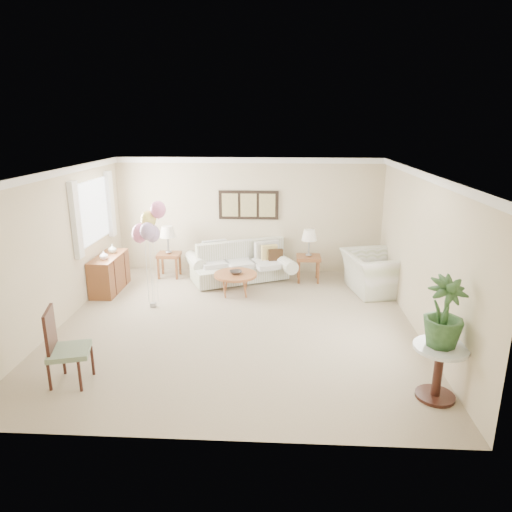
{
  "coord_description": "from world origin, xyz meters",
  "views": [
    {
      "loc": [
        0.73,
        -7.17,
        3.33
      ],
      "look_at": [
        0.3,
        0.6,
        1.05
      ],
      "focal_mm": 32.0,
      "sensor_mm": 36.0,
      "label": 1
    }
  ],
  "objects_px": {
    "accent_chair": "(63,345)",
    "sofa": "(240,266)",
    "coffee_table": "(235,275)",
    "armchair": "(374,273)",
    "balloon_cluster": "(148,227)"
  },
  "relations": [
    {
      "from": "coffee_table",
      "to": "accent_chair",
      "type": "distance_m",
      "value": 3.88
    },
    {
      "from": "coffee_table",
      "to": "balloon_cluster",
      "type": "distance_m",
      "value": 2.02
    },
    {
      "from": "accent_chair",
      "to": "coffee_table",
      "type": "bearing_deg",
      "value": 60.23
    },
    {
      "from": "armchair",
      "to": "coffee_table",
      "type": "bearing_deg",
      "value": 84.2
    },
    {
      "from": "sofa",
      "to": "coffee_table",
      "type": "xyz_separation_m",
      "value": [
        -0.01,
        -0.89,
        0.08
      ]
    },
    {
      "from": "armchair",
      "to": "balloon_cluster",
      "type": "height_order",
      "value": "balloon_cluster"
    },
    {
      "from": "sofa",
      "to": "accent_chair",
      "type": "xyz_separation_m",
      "value": [
        -1.94,
        -4.26,
        0.21
      ]
    },
    {
      "from": "coffee_table",
      "to": "sofa",
      "type": "bearing_deg",
      "value": 89.34
    },
    {
      "from": "sofa",
      "to": "balloon_cluster",
      "type": "height_order",
      "value": "balloon_cluster"
    },
    {
      "from": "sofa",
      "to": "coffee_table",
      "type": "bearing_deg",
      "value": -90.66
    },
    {
      "from": "coffee_table",
      "to": "balloon_cluster",
      "type": "xyz_separation_m",
      "value": [
        -1.48,
        -0.77,
        1.14
      ]
    },
    {
      "from": "coffee_table",
      "to": "armchair",
      "type": "distance_m",
      "value": 2.81
    },
    {
      "from": "armchair",
      "to": "sofa",
      "type": "bearing_deg",
      "value": 66.04
    },
    {
      "from": "coffee_table",
      "to": "accent_chair",
      "type": "relative_size",
      "value": 0.83
    },
    {
      "from": "accent_chair",
      "to": "sofa",
      "type": "bearing_deg",
      "value": 65.55
    }
  ]
}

